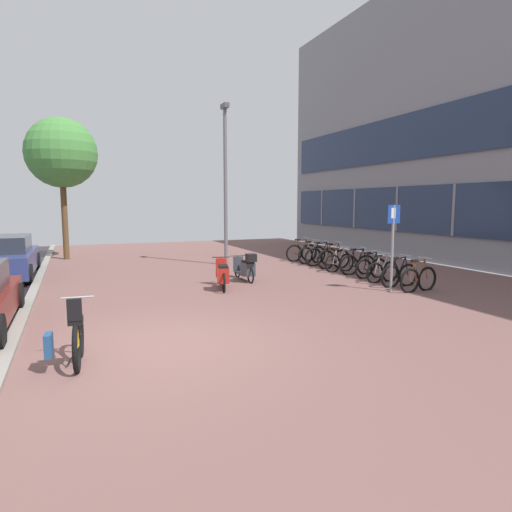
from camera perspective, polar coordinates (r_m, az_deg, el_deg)
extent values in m
cube|color=brown|center=(9.92, 16.55, -7.72)|extent=(14.40, 40.00, 0.05)
cube|color=gray|center=(7.85, -30.00, -11.76)|extent=(0.24, 40.00, 0.08)
cube|color=gray|center=(18.46, 24.35, 5.47)|extent=(0.10, 0.12, 1.98)
cube|color=gray|center=(20.77, 17.86, 5.84)|extent=(0.10, 0.12, 1.98)
cube|color=gray|center=(23.30, 12.73, 6.08)|extent=(0.10, 0.12, 1.98)
cube|color=gray|center=(25.98, 8.62, 6.23)|extent=(0.10, 0.12, 1.98)
torus|color=black|center=(7.00, -22.27, -11.02)|extent=(0.13, 0.75, 0.74)
torus|color=black|center=(7.66, -21.90, -9.48)|extent=(0.13, 0.75, 0.74)
cylinder|color=#BC8C1A|center=(7.32, -22.13, -8.05)|extent=(0.06, 0.34, 0.65)
cylinder|color=#BC8C1A|center=(7.13, -22.24, -8.66)|extent=(0.05, 0.15, 0.59)
cylinder|color=#BC8C1A|center=(7.20, -22.27, -5.91)|extent=(0.07, 0.42, 0.09)
cylinder|color=#BC8C1A|center=(7.13, -22.18, -10.90)|extent=(0.05, 0.27, 0.08)
cylinder|color=#BC8C1A|center=(7.00, -22.32, -8.75)|extent=(0.04, 0.18, 0.54)
cylinder|color=#BC8C1A|center=(7.52, -22.03, -7.46)|extent=(0.04, 0.16, 0.59)
cube|color=black|center=(7.00, -22.39, -6.15)|extent=(0.11, 0.23, 0.06)
cylinder|color=#ADADB2|center=(7.39, -22.18, -4.99)|extent=(0.48, 0.06, 0.02)
cube|color=black|center=(6.94, -22.39, -7.74)|extent=(0.22, 0.26, 0.10)
cube|color=black|center=(6.80, -22.52, -6.47)|extent=(0.20, 0.08, 0.32)
cube|color=navy|center=(7.07, -25.34, -10.44)|extent=(0.12, 0.29, 0.34)
cylinder|color=black|center=(7.25, -22.81, -12.04)|extent=(0.20, 0.08, 0.29)
torus|color=black|center=(12.68, 19.35, -3.08)|extent=(0.71, 0.13, 0.71)
torus|color=black|center=(13.16, 21.32, -2.81)|extent=(0.71, 0.13, 0.71)
cylinder|color=brown|center=(12.93, 20.60, -1.80)|extent=(0.32, 0.06, 0.62)
cylinder|color=brown|center=(12.79, 20.00, -1.97)|extent=(0.14, 0.05, 0.56)
cylinder|color=brown|center=(12.85, 20.49, -0.59)|extent=(0.40, 0.07, 0.08)
cylinder|color=brown|center=(12.78, 19.73, -3.13)|extent=(0.26, 0.05, 0.08)
cylinder|color=brown|center=(12.69, 19.62, -1.91)|extent=(0.17, 0.04, 0.52)
cylinder|color=brown|center=(13.08, 21.20, -1.63)|extent=(0.15, 0.04, 0.56)
cube|color=black|center=(12.71, 19.89, -0.57)|extent=(0.23, 0.11, 0.06)
cylinder|color=#ADADB2|center=(12.99, 21.09, -0.21)|extent=(0.06, 0.48, 0.02)
torus|color=black|center=(13.28, 17.07, -2.58)|extent=(0.70, 0.07, 0.70)
torus|color=black|center=(13.69, 19.11, -2.38)|extent=(0.70, 0.07, 0.70)
cylinder|color=black|center=(13.49, 18.35, -1.41)|extent=(0.31, 0.04, 0.61)
cylinder|color=black|center=(13.36, 17.73, -1.56)|extent=(0.14, 0.04, 0.56)
cylinder|color=black|center=(13.42, 18.23, -0.26)|extent=(0.39, 0.04, 0.08)
cylinder|color=black|center=(13.36, 17.47, -2.64)|extent=(0.25, 0.03, 0.08)
cylinder|color=black|center=(13.28, 17.34, -1.49)|extent=(0.16, 0.03, 0.51)
cylinder|color=black|center=(13.61, 18.98, -1.26)|extent=(0.14, 0.03, 0.55)
cube|color=black|center=(13.29, 17.62, -0.23)|extent=(0.22, 0.09, 0.06)
cylinder|color=#ADADB2|center=(13.53, 18.85, 0.09)|extent=(0.03, 0.48, 0.02)
torus|color=black|center=(13.86, 15.18, -2.17)|extent=(0.68, 0.12, 0.67)
torus|color=black|center=(14.29, 17.01, -1.97)|extent=(0.68, 0.12, 0.67)
cylinder|color=#B2B0B8|center=(14.08, 16.33, -1.07)|extent=(0.31, 0.06, 0.59)
cylinder|color=#B2B0B8|center=(13.96, 15.77, -1.21)|extent=(0.14, 0.05, 0.54)
cylinder|color=#B2B0B8|center=(14.01, 16.22, -0.01)|extent=(0.38, 0.07, 0.08)
cylinder|color=#B2B0B8|center=(13.94, 15.54, -2.22)|extent=(0.24, 0.05, 0.07)
cylinder|color=#B2B0B8|center=(13.87, 15.42, -1.16)|extent=(0.16, 0.04, 0.49)
cylinder|color=#B2B0B8|center=(14.21, 16.89, -0.93)|extent=(0.14, 0.04, 0.54)
cube|color=black|center=(13.88, 15.66, 0.02)|extent=(0.23, 0.11, 0.06)
cylinder|color=#ADADB2|center=(14.13, 16.77, 0.33)|extent=(0.06, 0.48, 0.02)
torus|color=black|center=(14.59, 13.83, -1.69)|extent=(0.67, 0.07, 0.67)
torus|color=black|center=(14.95, 15.63, -1.54)|extent=(0.67, 0.07, 0.67)
cylinder|color=black|center=(14.77, 14.95, -0.67)|extent=(0.29, 0.04, 0.59)
cylinder|color=black|center=(14.67, 14.41, -0.80)|extent=(0.13, 0.04, 0.54)
cylinder|color=black|center=(14.71, 14.84, 0.34)|extent=(0.36, 0.04, 0.08)
cylinder|color=black|center=(14.66, 14.18, -1.75)|extent=(0.23, 0.03, 0.07)
cylinder|color=black|center=(14.60, 14.06, -0.73)|extent=(0.15, 0.03, 0.49)
cylinder|color=black|center=(14.88, 15.51, -0.55)|extent=(0.14, 0.03, 0.54)
cube|color=black|center=(14.60, 14.30, 0.38)|extent=(0.22, 0.09, 0.06)
cylinder|color=#ADADB2|center=(14.81, 15.39, 0.65)|extent=(0.03, 0.48, 0.02)
torus|color=black|center=(15.25, 12.00, -1.22)|extent=(0.71, 0.19, 0.71)
torus|color=black|center=(15.53, 14.09, -1.13)|extent=(0.71, 0.19, 0.71)
cylinder|color=black|center=(15.38, 13.29, -0.23)|extent=(0.31, 0.09, 0.62)
cylinder|color=black|center=(15.30, 12.66, -0.34)|extent=(0.14, 0.06, 0.56)
cylinder|color=black|center=(15.33, 13.15, 0.80)|extent=(0.38, 0.10, 0.08)
cylinder|color=black|center=(15.30, 12.40, -1.29)|extent=(0.25, 0.07, 0.08)
cylinder|color=black|center=(15.25, 12.25, -0.26)|extent=(0.16, 0.05, 0.51)
cylinder|color=black|center=(15.46, 13.94, -0.12)|extent=(0.15, 0.05, 0.56)
cube|color=black|center=(15.24, 12.52, 0.84)|extent=(0.23, 0.13, 0.06)
cylinder|color=#ADADB2|center=(15.40, 13.79, 1.09)|extent=(0.10, 0.48, 0.02)
torus|color=black|center=(15.71, 9.93, -0.99)|extent=(0.67, 0.11, 0.67)
torus|color=black|center=(16.07, 11.64, -0.86)|extent=(0.67, 0.11, 0.67)
cylinder|color=#B5B1B3|center=(15.89, 10.98, -0.05)|extent=(0.30, 0.05, 0.59)
cylinder|color=#B5B1B3|center=(15.79, 10.47, -0.16)|extent=(0.13, 0.04, 0.53)
cylinder|color=#B5B1B3|center=(15.84, 10.87, 0.89)|extent=(0.36, 0.06, 0.08)
cylinder|color=#B5B1B3|center=(15.78, 10.26, -1.05)|extent=(0.23, 0.04, 0.07)
cylinder|color=#B5B1B3|center=(15.72, 10.14, -0.11)|extent=(0.16, 0.03, 0.49)
cylinder|color=#B5B1B3|center=(16.00, 11.51, 0.07)|extent=(0.14, 0.04, 0.53)
cube|color=black|center=(15.73, 10.35, 0.93)|extent=(0.23, 0.10, 0.06)
cylinder|color=#ADADB2|center=(15.94, 11.39, 1.18)|extent=(0.05, 0.48, 0.02)
torus|color=black|center=(16.50, 9.07, -0.48)|extent=(0.75, 0.11, 0.75)
torus|color=black|center=(16.82, 10.99, -0.38)|extent=(0.75, 0.11, 0.75)
cylinder|color=brown|center=(16.66, 10.25, 0.50)|extent=(0.32, 0.05, 0.65)
cylinder|color=brown|center=(16.56, 9.67, 0.39)|extent=(0.14, 0.04, 0.60)
cylinder|color=brown|center=(16.60, 10.12, 1.50)|extent=(0.39, 0.05, 0.09)
cylinder|color=brown|center=(16.56, 9.44, -0.55)|extent=(0.25, 0.04, 0.08)
cylinder|color=brown|center=(16.50, 9.30, 0.46)|extent=(0.17, 0.03, 0.55)
cylinder|color=brown|center=(16.75, 10.84, 0.61)|extent=(0.15, 0.04, 0.59)
cube|color=black|center=(16.50, 9.54, 1.53)|extent=(0.22, 0.10, 0.06)
cylinder|color=#ADADB2|center=(16.69, 10.70, 1.78)|extent=(0.05, 0.48, 0.02)
torus|color=black|center=(17.16, 7.49, -0.19)|extent=(0.74, 0.20, 0.74)
torus|color=black|center=(17.39, 9.51, -0.13)|extent=(0.74, 0.20, 0.74)
cylinder|color=black|center=(17.27, 8.72, 0.72)|extent=(0.32, 0.09, 0.64)
cylinder|color=black|center=(17.20, 8.12, 0.62)|extent=(0.14, 0.06, 0.59)
cylinder|color=black|center=(17.22, 8.58, 1.68)|extent=(0.40, 0.10, 0.09)
cylinder|color=black|center=(17.20, 7.88, -0.26)|extent=(0.26, 0.07, 0.08)
cylinder|color=black|center=(17.15, 7.73, 0.70)|extent=(0.17, 0.05, 0.54)
cylinder|color=black|center=(17.34, 9.35, 0.82)|extent=(0.15, 0.06, 0.59)
cube|color=black|center=(17.15, 7.97, 1.71)|extent=(0.23, 0.13, 0.06)
cylinder|color=#ADADB2|center=(17.28, 9.19, 1.93)|extent=(0.11, 0.48, 0.02)
torus|color=black|center=(17.74, 6.43, 0.04)|extent=(0.72, 0.16, 0.72)
torus|color=black|center=(18.13, 8.08, 0.16)|extent=(0.72, 0.16, 0.72)
cylinder|color=#B7AFB5|center=(17.94, 7.44, 0.93)|extent=(0.32, 0.08, 0.63)
cylinder|color=#B7AFB5|center=(17.83, 6.94, 0.82)|extent=(0.14, 0.05, 0.57)
cylinder|color=#B7AFB5|center=(17.89, 7.32, 1.83)|extent=(0.39, 0.08, 0.08)
cylinder|color=#B7AFB5|center=(17.82, 6.75, -0.02)|extent=(0.25, 0.06, 0.08)
cylinder|color=#B7AFB5|center=(17.75, 6.63, 0.88)|extent=(0.17, 0.05, 0.53)
cylinder|color=#B7AFB5|center=(18.06, 7.95, 1.04)|extent=(0.15, 0.05, 0.57)
cube|color=black|center=(17.77, 6.83, 1.85)|extent=(0.23, 0.12, 0.06)
cylinder|color=#ADADB2|center=(18.00, 7.82, 2.09)|extent=(0.08, 0.48, 0.02)
torus|color=black|center=(18.43, 4.97, 0.34)|extent=(0.74, 0.12, 0.74)
torus|color=black|center=(18.72, 6.90, 0.42)|extent=(0.74, 0.12, 0.74)
cylinder|color=brown|center=(18.57, 6.15, 1.20)|extent=(0.34, 0.06, 0.65)
cylinder|color=brown|center=(18.49, 5.57, 1.11)|extent=(0.15, 0.04, 0.59)
cylinder|color=brown|center=(18.52, 6.01, 2.10)|extent=(0.42, 0.06, 0.09)
cylinder|color=brown|center=(18.49, 5.34, 0.28)|extent=(0.27, 0.05, 0.08)
cylinder|color=brown|center=(18.43, 5.20, 1.17)|extent=(0.18, 0.04, 0.54)
cylinder|color=brown|center=(18.66, 6.74, 1.30)|extent=(0.16, 0.04, 0.59)
cube|color=black|center=(18.44, 5.42, 2.13)|extent=(0.23, 0.10, 0.06)
cylinder|color=#ADADB2|center=(18.61, 6.59, 2.34)|extent=(0.05, 0.48, 0.02)
torus|color=black|center=(13.41, -0.71, -2.57)|extent=(0.05, 0.50, 0.50)
torus|color=black|center=(14.49, -2.45, -1.87)|extent=(0.05, 0.50, 0.50)
cube|color=#353A43|center=(13.95, -1.62, -2.30)|extent=(0.28, 0.66, 0.08)
cube|color=#353A43|center=(13.58, -1.05, -1.70)|extent=(0.30, 0.52, 0.40)
cube|color=black|center=(13.54, -1.05, -0.73)|extent=(0.26, 0.47, 0.06)
cylinder|color=#353A43|center=(14.43, -2.43, -0.92)|extent=(0.07, 0.12, 0.50)
cube|color=#353A43|center=(14.36, -2.32, -1.05)|extent=(0.32, 0.08, 0.49)
cylinder|color=black|center=(14.37, -2.40, 0.04)|extent=(0.52, 0.03, 0.03)
cube|color=black|center=(13.28, -0.64, -0.23)|extent=(0.28, 0.28, 0.24)
torus|color=black|center=(12.05, -4.20, -3.50)|extent=(0.20, 0.57, 0.57)
torus|color=black|center=(13.23, -4.57, -2.57)|extent=(0.20, 0.57, 0.57)
cube|color=#AF221A|center=(12.64, -4.39, -3.13)|extent=(0.44, 0.72, 0.08)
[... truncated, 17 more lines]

